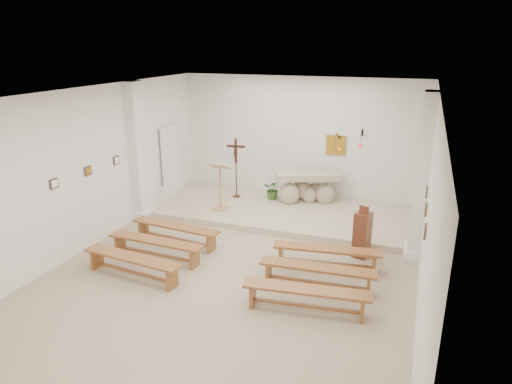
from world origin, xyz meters
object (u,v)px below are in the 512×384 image
at_px(donation_pedestal, 362,235).
at_px(bench_right_third, 306,294).
at_px(altar, 307,189).
at_px(lectern, 220,186).
at_px(bench_right_second, 318,272).
at_px(bench_left_front, 176,230).
at_px(crucifix_stand, 236,164).
at_px(bench_right_front, 327,253).
at_px(bench_left_third, 132,262).
at_px(bench_left_second, 156,244).

height_order(donation_pedestal, bench_right_third, donation_pedestal).
xyz_separation_m(altar, donation_pedestal, (1.88, -2.70, 0.01)).
bearing_deg(bench_right_third, lectern, 124.53).
distance_m(lectern, bench_right_second, 4.40).
distance_m(lectern, bench_left_front, 2.11).
bearing_deg(crucifix_stand, altar, 3.90).
height_order(altar, bench_right_front, altar).
distance_m(donation_pedestal, bench_left_third, 4.74).
height_order(bench_left_third, bench_right_third, same).
bearing_deg(crucifix_stand, bench_left_front, -99.32).
xyz_separation_m(crucifix_stand, bench_right_second, (3.28, -3.98, -0.79)).
xyz_separation_m(altar, bench_right_third, (1.30, -5.17, -0.15)).
height_order(bench_right_front, bench_right_second, same).
bearing_deg(bench_right_front, bench_right_third, -97.70).
height_order(donation_pedestal, bench_left_third, donation_pedestal).
bearing_deg(bench_right_third, altar, 97.33).
relative_size(bench_left_front, bench_right_second, 1.00).
bearing_deg(bench_left_front, donation_pedestal, 16.73).
bearing_deg(bench_right_front, donation_pedestal, 46.00).
xyz_separation_m(lectern, bench_right_front, (3.29, -2.06, -0.45)).
distance_m(lectern, bench_right_front, 3.90).
distance_m(altar, bench_left_front, 4.11).
bearing_deg(bench_right_third, bench_left_front, 147.31).
height_order(bench_left_front, bench_left_second, same).
bearing_deg(bench_left_second, bench_left_third, -87.29).
height_order(lectern, bench_right_front, lectern).
bearing_deg(bench_right_second, crucifix_stand, 125.57).
bearing_deg(donation_pedestal, altar, 141.62).
xyz_separation_m(bench_left_front, bench_right_third, (3.46, -1.68, 0.00)).
height_order(altar, bench_right_third, altar).
bearing_deg(bench_left_front, bench_left_third, -84.32).
bearing_deg(altar, bench_left_second, -137.96).
distance_m(bench_left_second, bench_left_third, 0.84).
distance_m(bench_left_front, bench_right_front, 3.46).
relative_size(altar, bench_left_third, 0.86).
distance_m(bench_right_second, bench_right_third, 0.84).
bearing_deg(lectern, bench_left_third, -95.58).
height_order(crucifix_stand, bench_left_third, crucifix_stand).
height_order(crucifix_stand, donation_pedestal, crucifix_stand).
distance_m(crucifix_stand, bench_left_third, 4.89).
xyz_separation_m(bench_left_second, bench_left_third, (0.00, -0.84, 0.00)).
xyz_separation_m(lectern, donation_pedestal, (3.87, -1.27, -0.28)).
bearing_deg(bench_left_front, bench_left_second, -84.32).
xyz_separation_m(altar, bench_left_third, (-2.16, -5.17, -0.15)).
relative_size(crucifix_stand, bench_right_second, 0.78).
bearing_deg(bench_right_third, bench_left_third, 173.20).
xyz_separation_m(lectern, bench_left_second, (-0.18, -2.90, -0.45)).
bearing_deg(bench_right_front, bench_left_front, 172.30).
distance_m(bench_left_third, bench_right_third, 3.46).
bearing_deg(bench_left_second, bench_right_second, 2.71).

